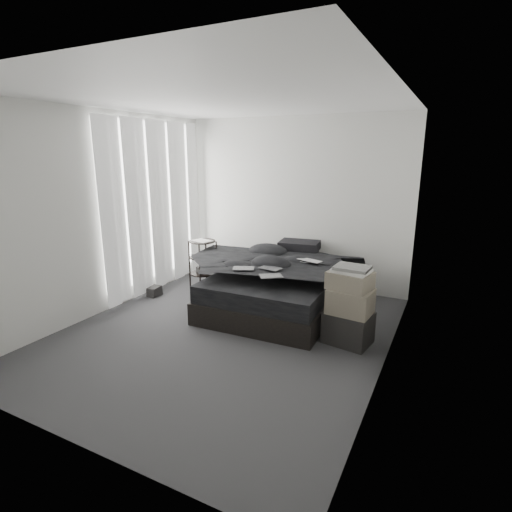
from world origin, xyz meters
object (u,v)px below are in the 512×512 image
at_px(side_stand, 203,264).
at_px(box_lower, 348,327).
at_px(bed, 278,297).
at_px(laptop, 307,256).

xyz_separation_m(side_stand, box_lower, (2.51, -0.85, -0.19)).
xyz_separation_m(bed, box_lower, (1.12, -0.62, 0.04)).
relative_size(bed, laptop, 6.24).
xyz_separation_m(laptop, side_stand, (-1.77, 0.17, -0.38)).
height_order(laptop, box_lower, laptop).
distance_m(bed, box_lower, 1.28).
relative_size(side_stand, box_lower, 1.53).
height_order(side_stand, box_lower, side_stand).
bearing_deg(laptop, side_stand, -169.42).
relative_size(laptop, side_stand, 0.45).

